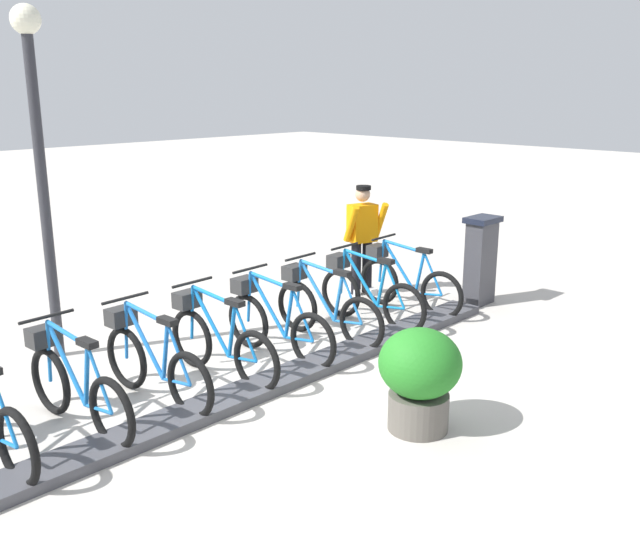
{
  "coord_description": "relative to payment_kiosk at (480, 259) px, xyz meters",
  "views": [
    {
      "loc": [
        -5.15,
        4.57,
        3.08
      ],
      "look_at": [
        0.5,
        -1.25,
        0.9
      ],
      "focal_mm": 39.59,
      "sensor_mm": 36.0,
      "label": 1
    }
  ],
  "objects": [
    {
      "name": "ground_plane",
      "position": [
        -0.05,
        4.11,
        -0.67
      ],
      "size": [
        60.0,
        60.0,
        0.0
      ],
      "primitive_type": "plane",
      "color": "beige"
    },
    {
      "name": "dock_rail_base",
      "position": [
        -0.05,
        4.11,
        -0.62
      ],
      "size": [
        0.44,
        7.41,
        0.1
      ],
      "primitive_type": "cube",
      "color": "#47474C",
      "rests_on": "ground"
    },
    {
      "name": "payment_kiosk",
      "position": [
        0.0,
        0.0,
        0.0
      ],
      "size": [
        0.36,
        0.52,
        1.28
      ],
      "color": "#38383D",
      "rests_on": "ground"
    },
    {
      "name": "bike_docked_0",
      "position": [
        0.57,
        1.01,
        -0.24
      ],
      "size": [
        1.72,
        0.54,
        1.02
      ],
      "color": "black",
      "rests_on": "ground"
    },
    {
      "name": "bike_docked_1",
      "position": [
        0.57,
        1.84,
        -0.24
      ],
      "size": [
        1.72,
        0.54,
        1.02
      ],
      "color": "black",
      "rests_on": "ground"
    },
    {
      "name": "bike_docked_2",
      "position": [
        0.57,
        2.66,
        -0.24
      ],
      "size": [
        1.72,
        0.54,
        1.02
      ],
      "color": "black",
      "rests_on": "ground"
    },
    {
      "name": "bike_docked_3",
      "position": [
        0.57,
        3.49,
        -0.24
      ],
      "size": [
        1.72,
        0.54,
        1.02
      ],
      "color": "black",
      "rests_on": "ground"
    },
    {
      "name": "bike_docked_4",
      "position": [
        0.57,
        4.31,
        -0.24
      ],
      "size": [
        1.72,
        0.54,
        1.02
      ],
      "color": "black",
      "rests_on": "ground"
    },
    {
      "name": "bike_docked_5",
      "position": [
        0.57,
        5.14,
        -0.24
      ],
      "size": [
        1.72,
        0.54,
        1.02
      ],
      "color": "black",
      "rests_on": "ground"
    },
    {
      "name": "bike_docked_6",
      "position": [
        0.57,
        5.96,
        -0.24
      ],
      "size": [
        1.72,
        0.54,
        1.02
      ],
      "color": "black",
      "rests_on": "ground"
    },
    {
      "name": "worker_near_rack",
      "position": [
        1.52,
        0.84,
        0.24
      ],
      "size": [
        0.57,
        0.69,
        1.66
      ],
      "color": "white",
      "rests_on": "ground"
    },
    {
      "name": "lamp_post",
      "position": [
        2.43,
        5.23,
        1.9
      ],
      "size": [
        0.32,
        0.32,
        3.91
      ],
      "color": "#2D2D33",
      "rests_on": "ground"
    },
    {
      "name": "planter_bush",
      "position": [
        -1.71,
        3.78,
        -0.12
      ],
      "size": [
        0.76,
        0.76,
        0.97
      ],
      "color": "#59544C",
      "rests_on": "ground"
    }
  ]
}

